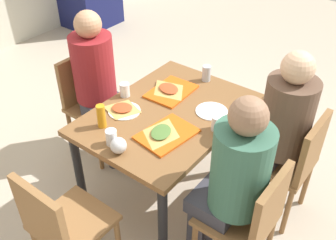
{
  "coord_description": "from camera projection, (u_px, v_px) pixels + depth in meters",
  "views": [
    {
      "loc": [
        -1.72,
        -1.32,
        2.25
      ],
      "look_at": [
        0.0,
        0.0,
        0.65
      ],
      "focal_mm": 41.67,
      "sensor_mm": 36.0,
      "label": 1
    }
  ],
  "objects": [
    {
      "name": "ground_plane",
      "position": [
        168.0,
        187.0,
        3.09
      ],
      "size": [
        10.0,
        10.0,
        0.02
      ],
      "primitive_type": "cube",
      "color": "#B7A893"
    },
    {
      "name": "tray_red_far",
      "position": [
        171.0,
        91.0,
        2.85
      ],
      "size": [
        0.37,
        0.27,
        0.02
      ],
      "primitive_type": "cube",
      "rotation": [
        0.0,
        0.0,
        0.04
      ],
      "color": "#D85914",
      "rests_on": "main_table"
    },
    {
      "name": "pizza_slice_b",
      "position": [
        169.0,
        89.0,
        2.84
      ],
      "size": [
        0.25,
        0.29,
        0.02
      ],
      "color": "tan",
      "rests_on": "tray_red_far"
    },
    {
      "name": "tray_red_near",
      "position": [
        167.0,
        134.0,
        2.44
      ],
      "size": [
        0.39,
        0.3,
        0.02
      ],
      "primitive_type": "cube",
      "rotation": [
        0.0,
        0.0,
        -0.13
      ],
      "color": "#D85914",
      "rests_on": "main_table"
    },
    {
      "name": "paper_plate_near_edge",
      "position": [
        212.0,
        111.0,
        2.65
      ],
      "size": [
        0.22,
        0.22,
        0.01
      ],
      "primitive_type": "cylinder",
      "color": "white",
      "rests_on": "main_table"
    },
    {
      "name": "plastic_cup_c",
      "position": [
        111.0,
        137.0,
        2.35
      ],
      "size": [
        0.07,
        0.07,
        0.1
      ],
      "primitive_type": "cylinder",
      "color": "white",
      "rests_on": "main_table"
    },
    {
      "name": "person_in_brown_jacket",
      "position": [
        280.0,
        123.0,
        2.5
      ],
      "size": [
        0.32,
        0.42,
        1.27
      ],
      "color": "#383842",
      "rests_on": "ground_plane"
    },
    {
      "name": "soda_can",
      "position": [
        206.0,
        73.0,
        2.96
      ],
      "size": [
        0.07,
        0.07,
        0.12
      ],
      "primitive_type": "cylinder",
      "color": "#B7BCC6",
      "rests_on": "main_table"
    },
    {
      "name": "pizza_slice_a",
      "position": [
        161.0,
        133.0,
        2.43
      ],
      "size": [
        0.28,
        0.25,
        0.02
      ],
      "color": "tan",
      "rests_on": "tray_red_near"
    },
    {
      "name": "chair_near_right",
      "position": [
        293.0,
        161.0,
        2.58
      ],
      "size": [
        0.4,
        0.4,
        0.86
      ],
      "color": "olive",
      "rests_on": "ground_plane"
    },
    {
      "name": "chair_near_left",
      "position": [
        250.0,
        218.0,
        2.2
      ],
      "size": [
        0.4,
        0.4,
        0.86
      ],
      "color": "olive",
      "rests_on": "ground_plane"
    },
    {
      "name": "paper_plate_center",
      "position": [
        124.0,
        111.0,
        2.66
      ],
      "size": [
        0.22,
        0.22,
        0.01
      ],
      "primitive_type": "cylinder",
      "color": "white",
      "rests_on": "main_table"
    },
    {
      "name": "main_table",
      "position": [
        168.0,
        122.0,
        2.71
      ],
      "size": [
        1.2,
        0.86,
        0.72
      ],
      "color": "brown",
      "rests_on": "ground_plane"
    },
    {
      "name": "chair_left_end",
      "position": [
        60.0,
        225.0,
        2.16
      ],
      "size": [
        0.4,
        0.4,
        0.86
      ],
      "color": "olive",
      "rests_on": "ground_plane"
    },
    {
      "name": "chair_far_side",
      "position": [
        89.0,
        98.0,
        3.18
      ],
      "size": [
        0.4,
        0.4,
        0.86
      ],
      "color": "olive",
      "rests_on": "ground_plane"
    },
    {
      "name": "pizza_slice_c",
      "position": [
        122.0,
        108.0,
        2.66
      ],
      "size": [
        0.24,
        0.25,
        0.02
      ],
      "color": "tan",
      "rests_on": "paper_plate_center"
    },
    {
      "name": "plastic_cup_a",
      "position": [
        125.0,
        90.0,
        2.79
      ],
      "size": [
        0.07,
        0.07,
        0.1
      ],
      "primitive_type": "cylinder",
      "color": "white",
      "rests_on": "main_table"
    },
    {
      "name": "person_far_side",
      "position": [
        98.0,
        77.0,
        2.97
      ],
      "size": [
        0.32,
        0.42,
        1.27
      ],
      "color": "#383842",
      "rests_on": "ground_plane"
    },
    {
      "name": "person_in_red",
      "position": [
        233.0,
        176.0,
        2.12
      ],
      "size": [
        0.32,
        0.42,
        1.27
      ],
      "color": "#383842",
      "rests_on": "ground_plane"
    },
    {
      "name": "foil_bundle",
      "position": [
        118.0,
        145.0,
        2.29
      ],
      "size": [
        0.1,
        0.1,
        0.1
      ],
      "primitive_type": "sphere",
      "color": "silver",
      "rests_on": "main_table"
    },
    {
      "name": "plastic_cup_b",
      "position": [
        217.0,
        123.0,
        2.47
      ],
      "size": [
        0.07,
        0.07,
        0.1
      ],
      "primitive_type": "cylinder",
      "color": "white",
      "rests_on": "main_table"
    },
    {
      "name": "condiment_bottle",
      "position": [
        101.0,
        116.0,
        2.48
      ],
      "size": [
        0.06,
        0.06,
        0.16
      ],
      "primitive_type": "cylinder",
      "color": "orange",
      "rests_on": "main_table"
    }
  ]
}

